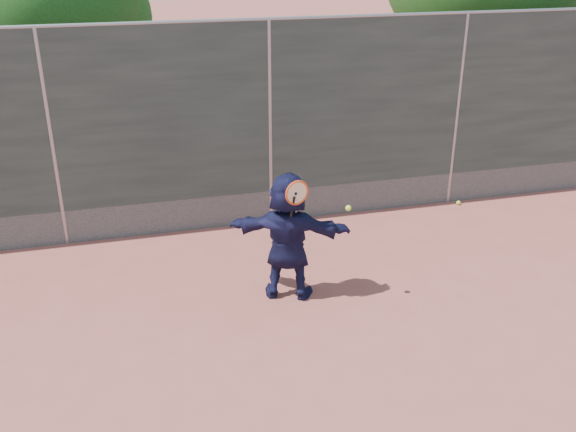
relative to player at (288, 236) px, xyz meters
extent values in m
plane|color=#9E4C42|center=(0.32, -1.31, -0.79)|extent=(80.00, 80.00, 0.00)
imported|color=#141537|center=(0.00, 0.00, 0.00)|extent=(1.53, 0.98, 1.58)
sphere|color=#C5E132|center=(3.43, 2.02, -0.75)|extent=(0.07, 0.07, 0.07)
cube|color=#38423D|center=(0.32, 2.19, 0.96)|extent=(20.00, 0.04, 2.50)
cube|color=slate|center=(0.32, 2.19, -0.54)|extent=(20.00, 0.03, 0.50)
cylinder|color=gray|center=(0.32, 2.19, 2.21)|extent=(20.00, 0.05, 0.05)
cylinder|color=gray|center=(-2.68, 2.19, 0.71)|extent=(0.06, 0.06, 3.00)
cylinder|color=gray|center=(0.32, 2.19, 0.71)|extent=(0.06, 0.06, 3.00)
cylinder|color=gray|center=(3.32, 2.19, 0.71)|extent=(0.06, 0.06, 3.00)
torus|color=#D74314|center=(0.05, -0.20, 0.63)|extent=(0.29, 0.09, 0.29)
cylinder|color=beige|center=(0.05, -0.20, 0.63)|extent=(0.24, 0.06, 0.25)
cylinder|color=black|center=(0.00, -0.18, 0.43)|extent=(0.06, 0.13, 0.33)
sphere|color=#C5E132|center=(0.63, -0.29, 0.41)|extent=(0.07, 0.07, 0.07)
cylinder|color=#382314|center=(4.82, 4.39, 0.51)|extent=(0.28, 0.28, 2.60)
cylinder|color=#382314|center=(-2.68, 5.19, 0.31)|extent=(0.28, 0.28, 2.20)
sphere|color=#23561C|center=(-2.68, 5.19, 2.24)|extent=(3.00, 3.00, 3.00)
sphere|color=#23561C|center=(-2.08, 5.39, 1.94)|extent=(2.10, 2.10, 2.10)
cone|color=#387226|center=(0.57, 2.07, -0.66)|extent=(0.03, 0.03, 0.26)
cone|color=#387226|center=(0.87, 2.09, -0.64)|extent=(0.03, 0.03, 0.30)
cone|color=#387226|center=(0.22, 2.05, -0.68)|extent=(0.03, 0.03, 0.22)
camera|label=1|loc=(-1.77, -6.58, 3.27)|focal=40.00mm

